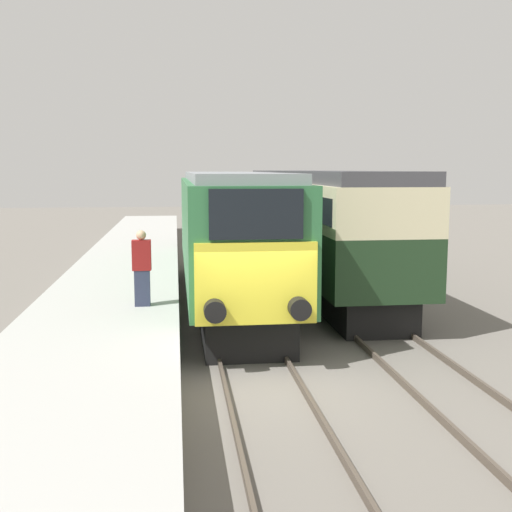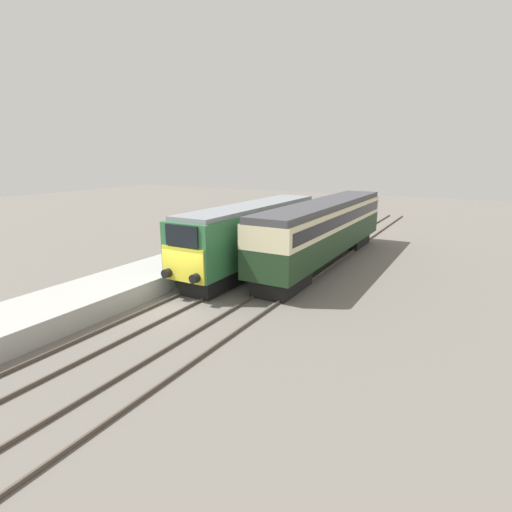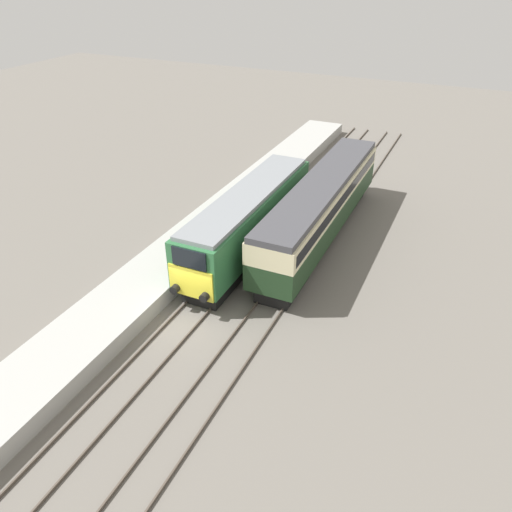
{
  "view_description": "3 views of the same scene",
  "coord_description": "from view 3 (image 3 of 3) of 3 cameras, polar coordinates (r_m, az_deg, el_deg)",
  "views": [
    {
      "loc": [
        -1.58,
        -11.96,
        4.12
      ],
      "look_at": [
        0.0,
        0.68,
        2.4
      ],
      "focal_mm": 45.0,
      "sensor_mm": 36.0,
      "label": 1
    },
    {
      "loc": [
        12.01,
        -13.51,
        6.86
      ],
      "look_at": [
        1.7,
        4.68,
        1.6
      ],
      "focal_mm": 28.0,
      "sensor_mm": 36.0,
      "label": 2
    },
    {
      "loc": [
        11.42,
        -16.58,
        15.8
      ],
      "look_at": [
        1.7,
        4.68,
        1.6
      ],
      "focal_mm": 35.0,
      "sensor_mm": 36.0,
      "label": 3
    }
  ],
  "objects": [
    {
      "name": "ground_plane",
      "position": [
        25.59,
        -7.91,
        -7.21
      ],
      "size": [
        120.0,
        120.0,
        0.0
      ],
      "primitive_type": "plane",
      "color": "slate"
    },
    {
      "name": "platform_left",
      "position": [
        32.5,
        -5.6,
        2.95
      ],
      "size": [
        3.5,
        50.0,
        0.93
      ],
      "color": "#A8A8A3",
      "rests_on": "ground_plane"
    },
    {
      "name": "rails_near_track",
      "position": [
        29.05,
        -2.79,
        -1.56
      ],
      "size": [
        1.51,
        60.0,
        0.14
      ],
      "color": "#4C4238",
      "rests_on": "ground_plane"
    },
    {
      "name": "rails_far_track",
      "position": [
        27.88,
        3.45,
        -3.14
      ],
      "size": [
        1.5,
        60.0,
        0.14
      ],
      "color": "#4C4238",
      "rests_on": "ground_plane"
    },
    {
      "name": "locomotive",
      "position": [
        29.77,
        -0.86,
        4.16
      ],
      "size": [
        2.7,
        13.8,
        4.03
      ],
      "color": "black",
      "rests_on": "ground_plane"
    },
    {
      "name": "passenger_carriage",
      "position": [
        31.46,
        7.47,
        5.89
      ],
      "size": [
        2.75,
        16.89,
        4.07
      ],
      "color": "black",
      "rests_on": "ground_plane"
    },
    {
      "name": "person_on_platform",
      "position": [
        27.81,
        -9.08,
        0.67
      ],
      "size": [
        0.44,
        0.26,
        1.79
      ],
      "color": "#2D334C",
      "rests_on": "platform_left"
    }
  ]
}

